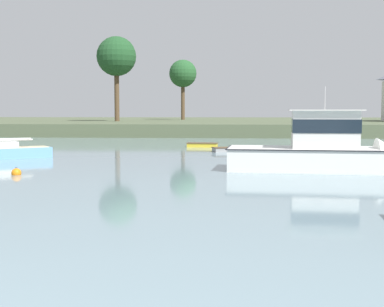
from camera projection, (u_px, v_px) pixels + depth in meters
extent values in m
cube|color=#4C563D|center=(193.00, 124.00, 90.94)|extent=(185.27, 59.28, 1.53)
cube|color=gray|center=(230.00, 150.00, 41.55)|extent=(2.81, 1.84, 0.45)
cube|color=brown|center=(230.00, 147.00, 41.53)|extent=(2.94, 1.95, 0.05)
cube|color=tan|center=(230.00, 148.00, 41.53)|extent=(0.37, 0.94, 0.03)
cube|color=#669ECC|center=(2.00, 157.00, 35.50)|extent=(6.01, 4.80, 1.17)
cube|color=#CCB78E|center=(2.00, 148.00, 35.45)|extent=(5.60, 4.44, 0.04)
cube|color=silver|center=(7.00, 145.00, 35.59)|extent=(1.69, 1.59, 0.37)
cylinder|color=silver|center=(13.00, 140.00, 35.79)|extent=(2.11, 1.49, 0.10)
cylinder|color=silver|center=(13.00, 139.00, 35.78)|extent=(1.93, 1.39, 0.14)
cube|color=gold|center=(202.00, 146.00, 46.55)|extent=(2.61, 1.26, 0.49)
cube|color=brown|center=(202.00, 143.00, 46.53)|extent=(2.72, 1.35, 0.05)
cube|color=tan|center=(202.00, 144.00, 46.54)|extent=(0.16, 0.92, 0.03)
cube|color=white|center=(313.00, 165.00, 28.70)|extent=(9.06, 3.93, 1.86)
cube|color=black|center=(314.00, 148.00, 28.63)|extent=(9.25, 4.07, 0.05)
cube|color=silver|center=(324.00, 129.00, 28.47)|extent=(3.50, 2.85, 1.94)
cube|color=#19232D|center=(325.00, 126.00, 28.45)|extent=(3.57, 2.91, 0.70)
cube|color=beige|center=(325.00, 110.00, 28.39)|extent=(3.93, 3.30, 0.06)
cylinder|color=silver|center=(325.00, 98.00, 28.34)|extent=(0.03, 0.03, 1.20)
sphere|color=yellow|center=(331.00, 153.00, 39.67)|extent=(0.41, 0.41, 0.41)
torus|color=#333338|center=(331.00, 149.00, 39.65)|extent=(0.12, 0.12, 0.02)
sphere|color=orange|center=(16.00, 173.00, 26.72)|extent=(0.48, 0.48, 0.48)
torus|color=#333338|center=(16.00, 167.00, 26.70)|extent=(0.12, 0.12, 0.02)
cylinder|color=brown|center=(183.00, 100.00, 90.58)|extent=(0.63, 0.63, 6.63)
sphere|color=#235128|center=(183.00, 73.00, 90.23)|extent=(4.55, 4.55, 4.55)
cylinder|color=brown|center=(117.00, 93.00, 78.83)|extent=(0.70, 0.70, 8.06)
sphere|color=#1E4723|center=(116.00, 56.00, 78.41)|extent=(5.69, 5.69, 5.69)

